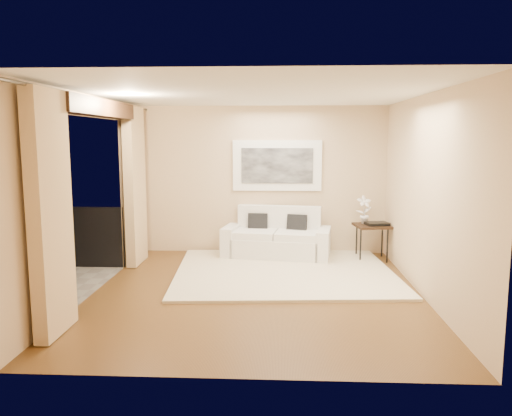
# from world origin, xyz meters

# --- Properties ---
(floor) EXTENTS (5.00, 5.00, 0.00)m
(floor) POSITION_xyz_m (0.00, 0.00, 0.00)
(floor) COLOR brown
(floor) RESTS_ON ground
(room_shell) EXTENTS (5.00, 6.40, 5.00)m
(room_shell) POSITION_xyz_m (-2.13, 0.00, 2.52)
(room_shell) COLOR white
(room_shell) RESTS_ON ground
(balcony) EXTENTS (1.81, 2.60, 1.17)m
(balcony) POSITION_xyz_m (-3.31, 0.00, 0.18)
(balcony) COLOR #605B56
(balcony) RESTS_ON ground
(curtains) EXTENTS (0.16, 4.80, 2.64)m
(curtains) POSITION_xyz_m (-2.11, 0.00, 1.34)
(curtains) COLOR tan
(curtains) RESTS_ON ground
(artwork) EXTENTS (1.62, 0.07, 0.92)m
(artwork) POSITION_xyz_m (0.26, 2.46, 1.62)
(artwork) COLOR white
(artwork) RESTS_ON room_shell
(rug) EXTENTS (3.59, 3.18, 0.04)m
(rug) POSITION_xyz_m (0.40, 1.04, 0.02)
(rug) COLOR beige
(rug) RESTS_ON floor
(sofa) EXTENTS (1.97, 1.07, 0.90)m
(sofa) POSITION_xyz_m (0.27, 2.09, 0.32)
(sofa) COLOR white
(sofa) RESTS_ON floor
(side_table) EXTENTS (0.65, 0.65, 0.62)m
(side_table) POSITION_xyz_m (1.93, 2.00, 0.56)
(side_table) COLOR black
(side_table) RESTS_ON floor
(tray) EXTENTS (0.43, 0.35, 0.05)m
(tray) POSITION_xyz_m (2.01, 1.97, 0.65)
(tray) COLOR black
(tray) RESTS_ON side_table
(orchid) EXTENTS (0.29, 0.23, 0.50)m
(orchid) POSITION_xyz_m (1.80, 2.10, 0.87)
(orchid) COLOR white
(orchid) RESTS_ON side_table
(bistro_table) EXTENTS (0.79, 0.79, 0.81)m
(bistro_table) POSITION_xyz_m (-3.28, -0.14, 0.73)
(bistro_table) COLOR black
(bistro_table) RESTS_ON balcony
(balcony_chair_far) EXTENTS (0.47, 0.47, 0.97)m
(balcony_chair_far) POSITION_xyz_m (-3.47, 0.46, 0.56)
(balcony_chair_far) COLOR black
(balcony_chair_far) RESTS_ON balcony
(balcony_chair_near) EXTENTS (0.52, 0.52, 0.97)m
(balcony_chair_near) POSITION_xyz_m (-3.20, -0.47, 0.56)
(balcony_chair_near) COLOR black
(balcony_chair_near) RESTS_ON balcony
(ice_bucket) EXTENTS (0.18, 0.18, 0.20)m
(ice_bucket) POSITION_xyz_m (-3.42, 0.00, 0.91)
(ice_bucket) COLOR silver
(ice_bucket) RESTS_ON bistro_table
(candle) EXTENTS (0.06, 0.06, 0.07)m
(candle) POSITION_xyz_m (-3.28, -0.01, 0.85)
(candle) COLOR red
(candle) RESTS_ON bistro_table
(vase) EXTENTS (0.04, 0.04, 0.18)m
(vase) POSITION_xyz_m (-3.26, -0.37, 0.90)
(vase) COLOR white
(vase) RESTS_ON bistro_table
(glass_a) EXTENTS (0.06, 0.06, 0.12)m
(glass_a) POSITION_xyz_m (-3.16, -0.25, 0.87)
(glass_a) COLOR silver
(glass_a) RESTS_ON bistro_table
(glass_b) EXTENTS (0.06, 0.06, 0.12)m
(glass_b) POSITION_xyz_m (-3.10, -0.08, 0.87)
(glass_b) COLOR white
(glass_b) RESTS_ON bistro_table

